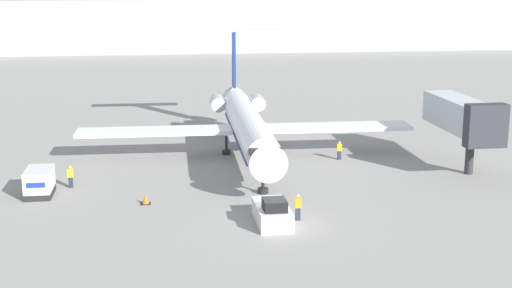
{
  "coord_description": "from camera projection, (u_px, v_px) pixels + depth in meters",
  "views": [
    {
      "loc": [
        -7.5,
        -43.02,
        15.36
      ],
      "look_at": [
        0.0,
        10.38,
        3.03
      ],
      "focal_mm": 50.0,
      "sensor_mm": 36.0,
      "label": 1
    }
  ],
  "objects": [
    {
      "name": "airplane_main",
      "position": [
        247.0,
        122.0,
        63.6
      ],
      "size": [
        30.06,
        28.91,
        10.41
      ],
      "color": "white",
      "rests_on": "ground"
    },
    {
      "name": "ground_plane",
      "position": [
        278.0,
        225.0,
        45.97
      ],
      "size": [
        600.0,
        600.0,
        0.0
      ],
      "primitive_type": "plane",
      "color": "gray"
    },
    {
      "name": "worker_on_apron",
      "position": [
        70.0,
        176.0,
        54.17
      ],
      "size": [
        0.4,
        0.24,
        1.73
      ],
      "color": "#232838",
      "rests_on": "ground"
    },
    {
      "name": "worker_by_wing",
      "position": [
        339.0,
        150.0,
        62.74
      ],
      "size": [
        0.4,
        0.24,
        1.65
      ],
      "color": "#232838",
      "rests_on": "ground"
    },
    {
      "name": "worker_near_tug",
      "position": [
        298.0,
        206.0,
        46.72
      ],
      "size": [
        0.4,
        0.25,
        1.8
      ],
      "color": "#232838",
      "rests_on": "ground"
    },
    {
      "name": "traffic_cone_left",
      "position": [
        145.0,
        200.0,
        50.33
      ],
      "size": [
        0.7,
        0.7,
        0.66
      ],
      "color": "black",
      "rests_on": "ground"
    },
    {
      "name": "pushback_tug",
      "position": [
        272.0,
        213.0,
        46.17
      ],
      "size": [
        2.08,
        4.53,
        1.91
      ],
      "color": "silver",
      "rests_on": "ground"
    },
    {
      "name": "terminal_building",
      "position": [
        188.0,
        22.0,
        160.36
      ],
      "size": [
        180.0,
        16.8,
        13.01
      ],
      "color": "#9EA3AD",
      "rests_on": "ground"
    },
    {
      "name": "luggage_cart",
      "position": [
        39.0,
        182.0,
        52.16
      ],
      "size": [
        1.88,
        3.18,
        2.01
      ],
      "color": "#232326",
      "rests_on": "ground"
    },
    {
      "name": "jet_bridge",
      "position": [
        462.0,
        116.0,
        59.11
      ],
      "size": [
        3.2,
        10.51,
        6.19
      ],
      "color": "#2D2D33",
      "rests_on": "ground"
    }
  ]
}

